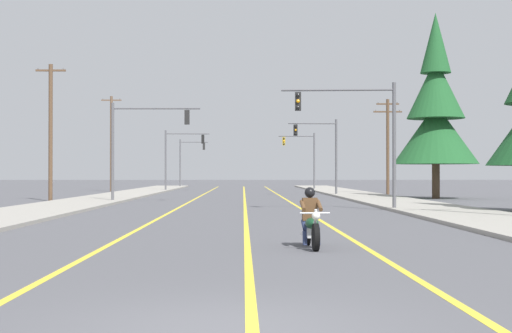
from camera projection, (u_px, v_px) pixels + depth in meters
The scene contains 17 objects.
ground_plane at pixel (227, 327), 8.89m from camera, with size 400.00×400.00×0.00m, color #515156.
lane_stripe_center at pixel (245, 199), 53.89m from camera, with size 0.16×100.00×0.01m, color yellow.
lane_stripe_left at pixel (195, 199), 53.83m from camera, with size 0.16×100.00×0.01m, color yellow.
lane_stripe_right at pixel (285, 199), 53.94m from camera, with size 0.16×100.00×0.01m, color yellow.
sidewalk_kerb_right at pixel (386, 200), 49.04m from camera, with size 4.40×110.00×0.14m, color #9E998E.
sidewalk_kerb_left at pixel (93, 200), 48.73m from camera, with size 4.40×110.00×0.14m, color #9E998E.
motorcycle_with_rider at pixel (311, 223), 18.43m from camera, with size 0.70×2.19×1.46m.
traffic_signal_near_right at pixel (361, 125), 36.96m from camera, with size 5.55×0.53×6.20m.
traffic_signal_near_left at pixel (139, 136), 47.59m from camera, with size 5.54×0.37×6.20m.
traffic_signal_mid_right at pixel (323, 146), 61.91m from camera, with size 4.01×0.52×6.20m.
traffic_signal_mid_left at pixel (178, 151), 77.87m from camera, with size 4.54×0.49×6.20m.
traffic_signal_far_right at pixel (304, 153), 82.99m from camera, with size 3.99×0.37×6.20m.
traffic_signal_far_left at pixel (188, 156), 98.69m from camera, with size 3.69×0.45×6.20m.
utility_pole_left_near at pixel (51, 130), 48.89m from camera, with size 1.92×0.26×8.80m.
utility_pole_right_far at pixel (388, 143), 63.80m from camera, with size 2.39×0.26×8.00m.
utility_pole_left_far at pixel (111, 142), 75.82m from camera, with size 2.00×0.26×9.48m.
conifer_tree_right_verge_far at pixel (436, 113), 54.30m from camera, with size 6.03×6.03×13.27m.
Camera 1 is at (0.18, -8.91, 1.80)m, focal length 53.59 mm.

